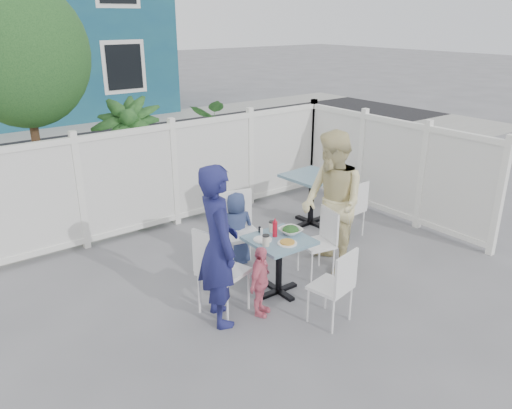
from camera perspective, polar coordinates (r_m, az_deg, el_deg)
ground at (r=6.17m, az=1.17°, el=-9.27°), size 80.00×80.00×0.00m
near_sidewalk at (r=9.17m, az=-13.77°, el=0.51°), size 24.00×2.60×0.01m
street at (r=12.52m, az=-20.80°, el=5.14°), size 24.00×5.00×0.01m
far_sidewalk at (r=15.45m, az=-24.32°, el=7.43°), size 24.00×1.60×0.01m
fence_back at (r=7.76m, az=-9.31°, el=3.23°), size 5.86×0.08×1.60m
fence_right at (r=8.26m, az=15.08°, el=3.85°), size 0.08×3.66×1.60m
tree at (r=7.68m, az=-25.15°, el=15.20°), size 1.80×1.62×3.59m
potted_shrub_a at (r=8.15m, az=-14.34°, el=4.96°), size 1.51×1.51×1.91m
potted_shrub_b at (r=9.04m, az=-2.34°, el=6.15°), size 1.60×1.43×1.62m
main_table at (r=5.79m, az=2.66°, el=-5.35°), size 0.67×0.67×0.70m
spare_table at (r=7.75m, az=6.38°, el=2.09°), size 0.79×0.79×0.80m
chair_left at (r=5.36m, az=-4.37°, el=-7.07°), size 0.56×0.57×1.02m
chair_right at (r=6.29m, az=7.52°, el=-3.72°), size 0.45×0.46×0.86m
chair_back at (r=6.37m, az=-2.00°, el=-2.34°), size 0.55×0.54×1.01m
chair_near at (r=5.30m, az=9.22°, el=-8.75°), size 0.46×0.44×0.86m
chair_spare at (r=7.40m, az=11.02°, el=-0.12°), size 0.41×0.40×0.85m
man at (r=5.16m, az=-4.33°, el=-4.73°), size 0.58×0.73×1.75m
woman at (r=6.27m, az=8.69°, el=0.16°), size 0.93×1.05×1.81m
boy at (r=6.49m, az=-2.28°, el=-2.76°), size 0.55×0.43×1.00m
toddler at (r=5.44m, az=0.49°, el=-8.80°), size 0.51×0.41×0.81m
plate_main at (r=5.60m, az=3.60°, el=-4.44°), size 0.22×0.22×0.01m
plate_side at (r=5.68m, az=0.76°, el=-4.04°), size 0.21×0.21×0.01m
salad_bowl at (r=5.85m, az=3.98°, el=-3.03°), size 0.26×0.26×0.06m
coffee_cup_a at (r=5.53m, az=1.14°, el=-4.18°), size 0.08×0.08×0.12m
coffee_cup_b at (r=5.89m, az=1.85°, el=-2.57°), size 0.08×0.08×0.12m
ketchup_bottle at (r=5.74m, az=2.18°, el=-2.84°), size 0.06×0.06×0.18m
salt_shaker at (r=5.82m, az=0.63°, el=-3.09°), size 0.03×0.03×0.07m
pepper_shaker at (r=5.87m, az=0.41°, el=-2.87°), size 0.03×0.03×0.07m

